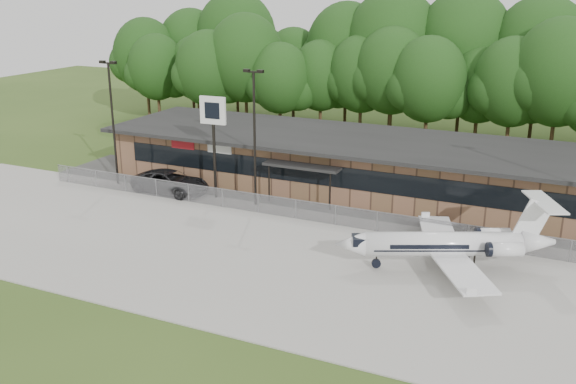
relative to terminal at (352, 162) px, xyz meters
The scene contains 11 objects.
ground 24.04m from the terminal, 89.99° to the right, with size 160.00×160.00×0.00m, color #334C1B.
apron 16.08m from the terminal, 89.99° to the right, with size 64.00×18.00×0.08m, color #9E9B93.
parking_lot 4.93m from the terminal, 89.96° to the right, with size 50.00×9.00×0.06m, color #383835.
terminal is the anchor object (origin of this frame).
fence 9.05m from the terminal, 89.98° to the right, with size 46.00×0.04×1.52m.
treeline 18.83m from the terminal, 89.99° to the left, with size 72.00×12.00×15.00m, color #183511, non-canonical shape.
light_pole_left 19.84m from the terminal, 157.54° to the right, with size 1.55×0.30×10.23m.
light_pole_mid 9.73m from the terminal, 123.89° to the right, with size 1.55×0.30×10.23m.
business_jet 16.69m from the terminal, 50.53° to the right, with size 12.54×11.17×4.34m.
suv 14.74m from the terminal, 149.44° to the right, with size 2.96×6.42×1.78m, color #2E2E31.
pole_sign 11.90m from the terminal, 140.49° to the right, with size 2.11×0.35×8.00m.
Camera 1 is at (16.47, -24.15, 15.91)m, focal length 40.00 mm.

